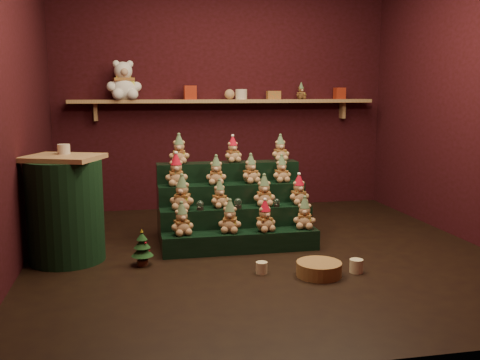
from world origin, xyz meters
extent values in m
plane|color=black|center=(0.00, 0.00, 0.00)|extent=(4.00, 4.00, 0.00)
cube|color=black|center=(0.00, 2.05, 1.40)|extent=(4.00, 0.10, 2.80)
cube|color=black|center=(0.00, -2.05, 1.40)|extent=(4.00, 0.10, 2.80)
cube|color=black|center=(-2.05, 0.00, 1.40)|extent=(0.10, 4.00, 2.80)
cube|color=tan|center=(0.00, 1.87, 1.30)|extent=(3.60, 0.26, 0.04)
cube|color=tan|center=(-1.50, 1.94, 1.18)|extent=(0.04, 0.12, 0.20)
cube|color=tan|center=(1.50, 1.94, 1.18)|extent=(0.04, 0.12, 0.20)
cube|color=black|center=(-0.18, 0.07, 0.09)|extent=(1.40, 0.22, 0.18)
cube|color=black|center=(-0.18, 0.29, 0.18)|extent=(1.40, 0.22, 0.36)
cube|color=black|center=(-0.18, 0.51, 0.27)|extent=(1.40, 0.22, 0.54)
cube|color=black|center=(-0.18, 0.73, 0.36)|extent=(1.40, 0.22, 0.72)
cylinder|color=black|center=(-0.52, 0.23, 0.37)|extent=(0.06, 0.06, 0.02)
sphere|color=white|center=(-0.52, 0.23, 0.41)|extent=(0.06, 0.06, 0.06)
cylinder|color=black|center=(-0.18, 0.23, 0.37)|extent=(0.07, 0.07, 0.03)
sphere|color=white|center=(-0.18, 0.23, 0.42)|extent=(0.07, 0.07, 0.07)
cylinder|color=black|center=(0.19, 0.23, 0.37)|extent=(0.05, 0.05, 0.02)
sphere|color=white|center=(0.19, 0.23, 0.41)|extent=(0.06, 0.06, 0.06)
cube|color=tan|center=(-1.67, 0.12, 0.87)|extent=(0.72, 0.67, 0.04)
cylinder|color=black|center=(-1.67, 0.12, 0.43)|extent=(0.62, 0.62, 0.85)
cylinder|color=beige|center=(-1.67, 0.22, 0.93)|extent=(0.10, 0.10, 0.08)
cylinder|color=#4D2B1B|center=(-1.05, -0.14, 0.02)|extent=(0.09, 0.09, 0.05)
cone|color=#143719|center=(-1.05, -0.14, 0.13)|extent=(0.18, 0.18, 0.09)
cone|color=#143719|center=(-1.05, -0.14, 0.19)|extent=(0.14, 0.14, 0.08)
cone|color=#143719|center=(-1.05, -0.14, 0.25)|extent=(0.09, 0.09, 0.06)
cone|color=gold|center=(-1.05, -0.14, 0.29)|extent=(0.03, 0.03, 0.03)
cylinder|color=beige|center=(-0.14, -0.53, 0.05)|extent=(0.09, 0.09, 0.09)
cylinder|color=beige|center=(0.59, -0.66, 0.05)|extent=(0.11, 0.11, 0.11)
cylinder|color=olive|center=(0.28, -0.67, 0.05)|extent=(0.43, 0.43, 0.11)
cube|color=#AF321A|center=(-0.42, 1.85, 1.40)|extent=(0.14, 0.14, 0.16)
cylinder|color=beige|center=(0.18, 1.85, 1.38)|extent=(0.14, 0.14, 0.12)
cube|color=#AF321A|center=(1.42, 1.85, 1.39)|extent=(0.12, 0.12, 0.14)
sphere|color=tan|center=(0.04, 1.85, 1.38)|extent=(0.12, 0.12, 0.12)
cube|color=#CC4B1C|center=(0.58, 1.85, 1.37)|extent=(0.16, 0.10, 0.10)
camera|label=1|loc=(-1.10, -4.43, 1.40)|focal=40.00mm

